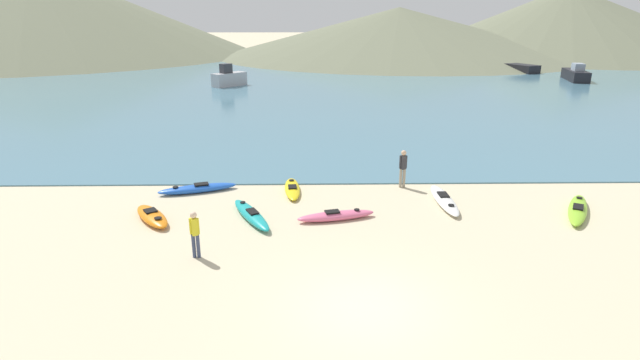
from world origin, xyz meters
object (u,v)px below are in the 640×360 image
at_px(moored_boat_3, 576,74).
at_px(moored_boat_1, 336,61).
at_px(kayak_on_sand_5, 251,214).
at_px(kayak_on_sand_0, 152,216).
at_px(kayak_on_sand_1, 292,189).
at_px(kayak_on_sand_6, 336,216).
at_px(kayak_on_sand_2, 578,210).
at_px(kayak_on_sand_4, 198,188).
at_px(person_near_waterline, 403,166).
at_px(kayak_on_sand_3, 444,200).
at_px(moored_boat_2, 522,68).
at_px(moored_boat_0, 229,78).
at_px(person_near_foreground, 195,232).

bearing_deg(moored_boat_3, moored_boat_1, 147.56).
xyz_separation_m(kayak_on_sand_5, moored_boat_1, (5.95, 56.97, 0.64)).
xyz_separation_m(kayak_on_sand_0, moored_boat_3, (36.36, 40.06, 0.58)).
distance_m(kayak_on_sand_1, kayak_on_sand_6, 3.61).
xyz_separation_m(kayak_on_sand_2, kayak_on_sand_4, (-15.28, 2.72, 0.01)).
xyz_separation_m(kayak_on_sand_2, person_near_waterline, (-6.29, 3.18, 0.82)).
height_order(kayak_on_sand_4, person_near_waterline, person_near_waterline).
relative_size(kayak_on_sand_0, kayak_on_sand_3, 0.73).
height_order(moored_boat_2, moored_boat_3, moored_boat_3).
bearing_deg(moored_boat_0, kayak_on_sand_4, -83.59).
xyz_separation_m(kayak_on_sand_0, moored_boat_0, (-2.67, 36.08, 0.71)).
relative_size(kayak_on_sand_0, moored_boat_0, 0.71).
height_order(kayak_on_sand_5, moored_boat_3, moored_boat_3).
bearing_deg(moored_boat_0, moored_boat_3, 5.83).
relative_size(kayak_on_sand_2, kayak_on_sand_5, 1.04).
relative_size(kayak_on_sand_0, kayak_on_sand_4, 0.77).
bearing_deg(kayak_on_sand_5, kayak_on_sand_3, 10.98).
bearing_deg(person_near_waterline, kayak_on_sand_2, -26.86).
bearing_deg(moored_boat_0, moored_boat_2, 18.79).
distance_m(kayak_on_sand_4, kayak_on_sand_5, 4.02).
distance_m(kayak_on_sand_1, moored_boat_3, 48.39).
bearing_deg(kayak_on_sand_4, kayak_on_sand_3, -8.33).
bearing_deg(kayak_on_sand_3, moored_boat_1, 91.83).
bearing_deg(moored_boat_3, kayak_on_sand_2, -116.79).
bearing_deg(kayak_on_sand_3, person_near_waterline, 124.79).
distance_m(person_near_foreground, moored_boat_0, 39.43).
bearing_deg(kayak_on_sand_3, kayak_on_sand_2, -13.70).
distance_m(kayak_on_sand_3, moored_boat_2, 51.76).
height_order(kayak_on_sand_6, moored_boat_3, moored_boat_3).
relative_size(kayak_on_sand_0, kayak_on_sand_5, 0.78).
height_order(kayak_on_sand_1, person_near_foreground, person_near_foreground).
height_order(kayak_on_sand_1, person_near_waterline, person_near_waterline).
distance_m(person_near_foreground, moored_boat_1, 60.52).
height_order(kayak_on_sand_0, person_near_foreground, person_near_foreground).
distance_m(kayak_on_sand_0, kayak_on_sand_2, 16.33).
bearing_deg(moored_boat_2, kayak_on_sand_2, -109.70).
xyz_separation_m(kayak_on_sand_3, moored_boat_2, (22.09, 46.81, 0.42)).
bearing_deg(moored_boat_2, kayak_on_sand_6, -118.76).
bearing_deg(person_near_waterline, kayak_on_sand_5, -151.19).
xyz_separation_m(moored_boat_0, moored_boat_1, (12.31, 20.97, -0.07)).
xyz_separation_m(moored_boat_1, moored_boat_2, (23.86, -8.66, -0.24)).
height_order(kayak_on_sand_2, moored_boat_1, moored_boat_1).
distance_m(kayak_on_sand_2, kayak_on_sand_3, 5.05).
xyz_separation_m(kayak_on_sand_4, moored_boat_2, (32.46, 45.29, 0.40)).
bearing_deg(person_near_waterline, kayak_on_sand_6, -130.72).
relative_size(kayak_on_sand_5, moored_boat_1, 0.80).
height_order(kayak_on_sand_3, person_near_waterline, person_near_waterline).
distance_m(kayak_on_sand_1, kayak_on_sand_4, 4.11).
bearing_deg(kayak_on_sand_5, kayak_on_sand_2, 1.37).
relative_size(kayak_on_sand_6, moored_boat_0, 0.83).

